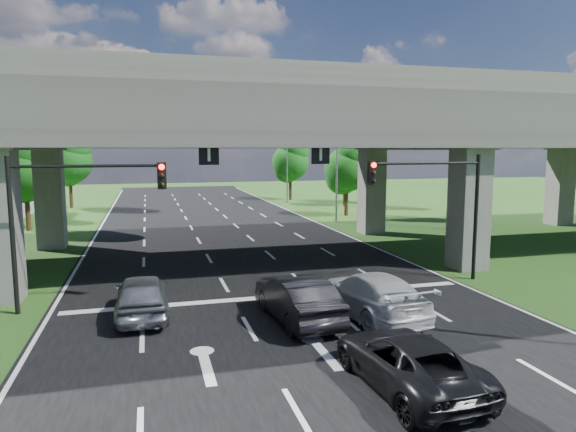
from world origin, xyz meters
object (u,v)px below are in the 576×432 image
signal_right (437,194)px  car_trailing (407,361)px  car_silver (142,295)px  streetlight_far (333,154)px  streetlight_beyond (284,153)px  signal_left (73,203)px  car_dark (297,298)px  car_white (370,295)px

signal_right → car_trailing: (-6.48, -9.41, -3.45)m
car_silver → car_trailing: car_silver is taller
streetlight_far → streetlight_beyond: 16.00m
signal_left → car_dark: bearing=-24.6°
streetlight_far → car_silver: size_ratio=2.12×
streetlight_far → car_dark: size_ratio=1.98×
signal_left → car_dark: 9.27m
signal_right → signal_left: (-15.65, 0.00, 0.00)m
car_white → car_trailing: (-1.48, -5.59, -0.12)m
car_dark → car_white: 2.79m
car_silver → car_dark: 5.80m
car_white → car_silver: bearing=-22.1°
signal_right → signal_left: size_ratio=1.00×
car_trailing → car_white: bearing=-107.8°
car_dark → streetlight_beyond: bearing=-109.0°
car_dark → car_white: size_ratio=0.89×
signal_right → streetlight_beyond: (2.27, 36.06, 1.66)m
signal_left → car_silver: (2.43, -1.58, -3.35)m
streetlight_beyond → car_trailing: (-8.75, -45.47, -5.11)m
signal_left → car_trailing: signal_left is taller
streetlight_far → car_white: 25.45m
streetlight_beyond → signal_right: bearing=-93.6°
signal_right → car_dark: 9.20m
streetlight_far → car_dark: (-10.05, -23.66, -4.99)m
car_trailing → streetlight_beyond: bearing=-103.8°
signal_left → car_white: (10.65, -3.82, -3.33)m
car_dark → car_trailing: 5.95m
car_dark → car_trailing: car_dark is taller
car_dark → streetlight_far: bearing=-117.8°
signal_right → car_trailing: 11.93m
car_silver → car_trailing: (6.74, -7.82, -0.09)m
streetlight_beyond → car_silver: 41.01m
car_dark → car_white: car_dark is taller
signal_right → car_silver: (-13.21, -1.58, -3.35)m
car_silver → car_white: car_white is taller
signal_right → streetlight_far: (2.27, 20.06, 1.66)m
car_white → streetlight_beyond: bearing=-107.2°
car_dark → car_trailing: size_ratio=0.99×
signal_left → streetlight_beyond: size_ratio=0.60×
car_white → car_trailing: 5.79m
streetlight_far → streetlight_beyond: same height
streetlight_far → car_silver: bearing=-125.6°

